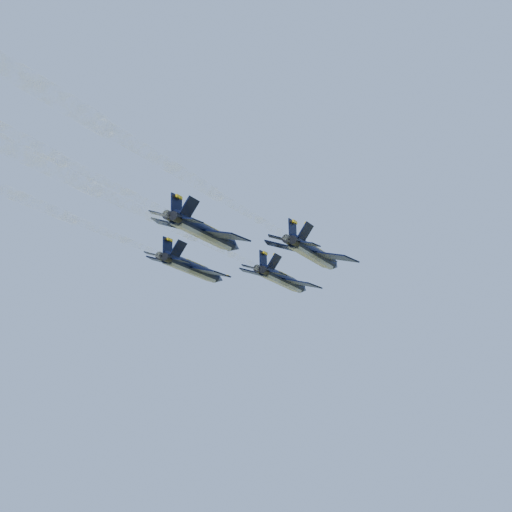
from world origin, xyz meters
The scene contains 4 objects.
jet_lead centered at (2.10, 13.72, 99.06)m, with size 13.23×17.77×5.18m.
jet_left centered at (-5.86, 1.17, 99.06)m, with size 13.23×17.77×5.18m.
jet_right centered at (12.65, 3.46, 99.06)m, with size 13.23×17.77×5.18m.
jet_slot centered at (5.41, -11.78, 99.06)m, with size 13.23×17.77×5.18m.
Camera 1 is at (58.83, -87.42, 69.21)m, focal length 55.00 mm.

